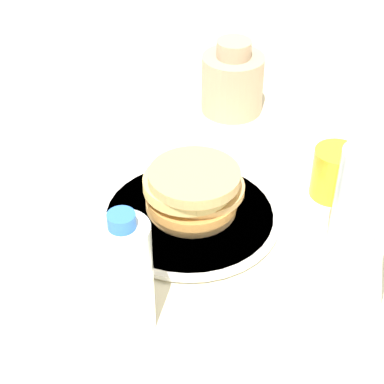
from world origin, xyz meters
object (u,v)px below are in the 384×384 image
(pancake_stack, at_px, (192,192))
(cream_jug, at_px, (233,81))
(plate, at_px, (192,217))
(water_bottle_far, at_px, (127,277))
(juice_glass, at_px, (335,173))
(water_bottle_mid, at_px, (359,201))

(pancake_stack, distance_m, cream_jug, 0.33)
(plate, xyz_separation_m, water_bottle_far, (0.22, 0.01, 0.08))
(juice_glass, distance_m, cream_jug, 0.30)
(plate, distance_m, cream_jug, 0.34)
(cream_jug, height_order, water_bottle_mid, water_bottle_mid)
(pancake_stack, xyz_separation_m, water_bottle_mid, (-0.04, 0.23, 0.03))
(pancake_stack, distance_m, juice_glass, 0.23)
(water_bottle_far, bearing_deg, juice_glass, 155.68)
(pancake_stack, distance_m, water_bottle_mid, 0.24)
(water_bottle_mid, bearing_deg, juice_glass, -153.55)
(cream_jug, relative_size, water_bottle_mid, 0.76)
(water_bottle_mid, height_order, water_bottle_far, water_bottle_mid)
(plate, height_order, juice_glass, juice_glass)
(cream_jug, bearing_deg, plate, 10.90)
(juice_glass, bearing_deg, water_bottle_far, -24.32)
(water_bottle_far, bearing_deg, cream_jug, -172.23)
(plate, relative_size, pancake_stack, 1.87)
(juice_glass, height_order, water_bottle_mid, water_bottle_mid)
(juice_glass, relative_size, cream_jug, 0.58)
(juice_glass, bearing_deg, pancake_stack, -49.55)
(pancake_stack, height_order, juice_glass, pancake_stack)
(juice_glass, xyz_separation_m, water_bottle_mid, (0.11, 0.05, 0.04))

